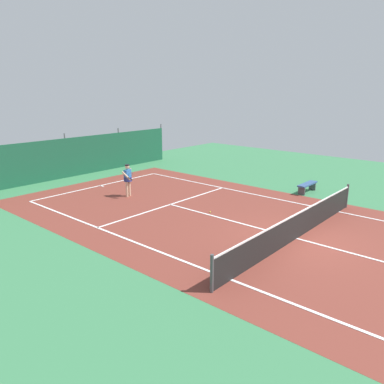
% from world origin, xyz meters
% --- Properties ---
extents(ground_plane, '(36.00, 36.00, 0.00)m').
position_xyz_m(ground_plane, '(0.00, 0.00, 0.00)').
color(ground_plane, '#387A4C').
extents(court_surface, '(11.02, 26.60, 0.01)m').
position_xyz_m(court_surface, '(0.00, 0.00, 0.00)').
color(court_surface, brown).
rests_on(court_surface, ground).
extents(tennis_net, '(10.12, 0.10, 1.10)m').
position_xyz_m(tennis_net, '(0.00, 0.00, 0.51)').
color(tennis_net, black).
rests_on(tennis_net, ground).
extents(back_fence, '(16.30, 0.98, 2.70)m').
position_xyz_m(back_fence, '(-0.00, 15.65, 0.67)').
color(back_fence, '#195138').
rests_on(back_fence, ground).
extents(tennis_player, '(0.64, 0.80, 1.64)m').
position_xyz_m(tennis_player, '(-0.37, 8.99, 0.96)').
color(tennis_player, '#D8AD8C').
rests_on(tennis_player, ground).
extents(tennis_ball_near_player, '(0.07, 0.07, 0.07)m').
position_xyz_m(tennis_ball_near_player, '(0.29, 4.24, 0.03)').
color(tennis_ball_near_player, '#CCDB33').
rests_on(tennis_ball_near_player, ground).
extents(parked_car, '(2.10, 4.25, 1.68)m').
position_xyz_m(parked_car, '(-0.30, 18.07, 0.84)').
color(parked_car, silver).
rests_on(parked_car, ground).
extents(courtside_bench, '(1.60, 0.40, 0.49)m').
position_xyz_m(courtside_bench, '(6.31, 2.50, 0.37)').
color(courtside_bench, '#335184').
rests_on(courtside_bench, ground).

